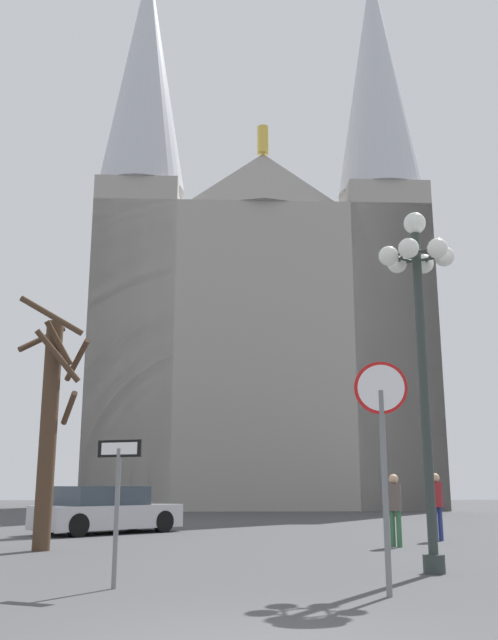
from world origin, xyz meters
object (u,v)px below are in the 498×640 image
(bare_tree, at_px, (50,419))
(pedestrian_walking, at_px, (436,500))
(one_way_arrow_sign, at_px, (118,490))
(street_lamp, at_px, (420,309))
(stop_sign, at_px, (383,431))
(cathedral, at_px, (260,317))
(parked_car_near_silver, at_px, (106,511))
(pedestrian_standing, at_px, (395,503))

(bare_tree, xyz_separation_m, pedestrian_walking, (9.51, 2.49, -1.84))
(one_way_arrow_sign, bearing_deg, street_lamp, 17.62)
(stop_sign, height_order, bare_tree, bare_tree)
(cathedral, relative_size, stop_sign, 11.92)
(bare_tree, height_order, pedestrian_walking, bare_tree)
(cathedral, distance_m, bare_tree, 29.58)
(one_way_arrow_sign, distance_m, street_lamp, 6.07)
(parked_car_near_silver, bearing_deg, pedestrian_standing, -32.40)
(cathedral, bearing_deg, street_lamp, -87.31)
(parked_car_near_silver, bearing_deg, street_lamp, -54.17)
(pedestrian_standing, bearing_deg, one_way_arrow_sign, -130.11)
(stop_sign, bearing_deg, cathedral, 90.36)
(cathedral, bearing_deg, bare_tree, -102.27)
(cathedral, relative_size, pedestrian_walking, 21.59)
(stop_sign, distance_m, street_lamp, 3.57)
(one_way_arrow_sign, height_order, pedestrian_walking, one_way_arrow_sign)
(street_lamp, xyz_separation_m, pedestrian_standing, (0.53, 4.95, -3.45))
(parked_car_near_silver, height_order, pedestrian_standing, pedestrian_standing)
(stop_sign, height_order, pedestrian_standing, stop_sign)
(stop_sign, height_order, pedestrian_walking, stop_sign)
(stop_sign, xyz_separation_m, pedestrian_standing, (1.81, 7.35, -1.14))
(parked_car_near_silver, bearing_deg, pedestrian_walking, -18.65)
(cathedral, bearing_deg, stop_sign, -89.64)
(bare_tree, xyz_separation_m, parked_car_near_silver, (0.43, 5.56, -2.23))
(street_lamp, distance_m, parked_car_near_silver, 12.63)
(cathedral, height_order, parked_car_near_silver, cathedral)
(pedestrian_walking, bearing_deg, one_way_arrow_sign, -130.23)
(cathedral, bearing_deg, pedestrian_walking, -82.00)
(stop_sign, relative_size, pedestrian_walking, 1.81)
(parked_car_near_silver, bearing_deg, one_way_arrow_sign, -79.62)
(one_way_arrow_sign, relative_size, parked_car_near_silver, 0.47)
(stop_sign, bearing_deg, street_lamp, 61.99)
(stop_sign, distance_m, one_way_arrow_sign, 3.87)
(stop_sign, bearing_deg, pedestrian_walking, 70.03)
(cathedral, xyz_separation_m, parked_car_near_silver, (-5.56, -21.96, -11.26))
(pedestrian_walking, bearing_deg, stop_sign, -109.97)
(street_lamp, distance_m, pedestrian_walking, 7.79)
(one_way_arrow_sign, relative_size, pedestrian_standing, 1.24)
(stop_sign, relative_size, parked_car_near_silver, 0.70)
(one_way_arrow_sign, xyz_separation_m, pedestrian_walking, (7.00, 8.28, -0.31))
(pedestrian_walking, bearing_deg, parked_car_near_silver, 161.35)
(stop_sign, bearing_deg, one_way_arrow_sign, 167.52)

